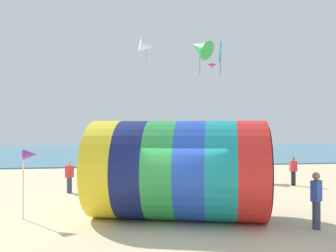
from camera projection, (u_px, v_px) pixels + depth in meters
name	position (u px, v px, depth m)	size (l,w,h in m)	color
ground_plane	(179.00, 225.00, 12.04)	(120.00, 120.00, 0.00)	beige
sea	(123.00, 152.00, 50.00)	(120.00, 40.00, 0.10)	teal
giant_inflatable_tube	(178.00, 170.00, 12.82)	(6.66, 5.00, 3.37)	yellow
kite_handler	(316.00, 200.00, 11.54)	(0.42, 0.38, 1.75)	#383D56
kite_magenta_parafoil	(212.00, 65.00, 29.19)	(0.70, 0.34, 0.36)	#D1339E
kite_white_delta	(146.00, 46.00, 28.70)	(1.25, 1.08, 1.98)	white
kite_cyan_diamond	(220.00, 52.00, 18.31)	(0.35, 0.65, 1.61)	#2DB2C6
kite_green_delta	(200.00, 47.00, 21.59)	(1.87, 1.92, 2.34)	green
bystander_mid_beach	(293.00, 171.00, 20.41)	(0.36, 0.24, 1.57)	black
bystander_far_left	(69.00, 177.00, 18.05)	(0.42, 0.39, 1.53)	#383D56
beach_flag	(29.00, 157.00, 12.83)	(0.47, 0.36, 2.39)	silver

